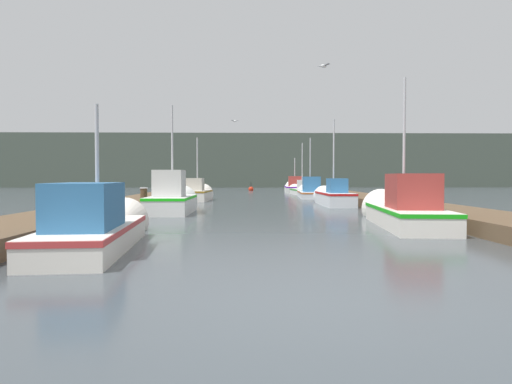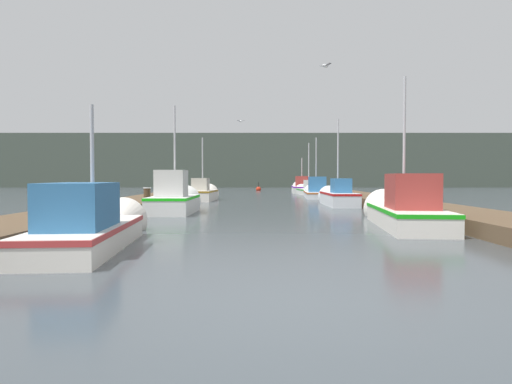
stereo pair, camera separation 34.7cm
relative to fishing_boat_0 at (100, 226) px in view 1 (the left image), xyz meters
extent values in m
plane|color=#3D4449|center=(3.75, -4.72, -0.43)|extent=(200.00, 200.00, 0.00)
cube|color=brown|center=(-2.29, 11.28, -0.23)|extent=(2.47, 40.00, 0.40)
cube|color=brown|center=(9.80, 11.28, -0.23)|extent=(2.47, 40.00, 0.40)
cube|color=#424C42|center=(3.75, 61.44, 3.35)|extent=(120.00, 16.00, 7.55)
cube|color=silver|center=(0.04, -0.55, -0.18)|extent=(1.72, 4.64, 0.50)
cube|color=#B83535|center=(0.04, -0.55, 0.01)|extent=(1.75, 4.68, 0.10)
cone|color=silver|center=(-0.18, 2.25, -0.18)|extent=(1.37, 1.15, 1.29)
cube|color=#2D6699|center=(0.09, -1.11, 0.49)|extent=(1.23, 1.99, 0.84)
cylinder|color=#B2B2B7|center=(0.02, -0.21, 1.28)|extent=(0.08, 0.08, 2.43)
cube|color=silver|center=(7.69, 3.44, -0.14)|extent=(2.03, 5.18, 0.58)
cube|color=#17A814|center=(7.69, 3.44, 0.09)|extent=(2.06, 5.21, 0.10)
cone|color=silver|center=(8.02, 6.58, -0.14)|extent=(1.56, 1.41, 1.43)
cube|color=#99332D|center=(7.63, 2.81, 0.63)|extent=(1.34, 1.72, 0.96)
cylinder|color=#B2B2B7|center=(7.73, 3.82, 2.05)|extent=(0.08, 0.08, 3.80)
cube|color=silver|center=(0.10, 8.56, -0.09)|extent=(1.60, 3.72, 0.69)
cube|color=#19C816|center=(0.10, 8.56, 0.20)|extent=(1.63, 3.75, 0.10)
cone|color=silver|center=(0.12, 10.80, -0.09)|extent=(1.50, 0.77, 1.49)
cube|color=silver|center=(0.10, 8.09, 0.77)|extent=(1.12, 1.28, 1.03)
cylinder|color=#B2B2B7|center=(0.10, 8.84, 2.07)|extent=(0.08, 0.08, 3.63)
cube|color=silver|center=(7.56, 13.35, -0.09)|extent=(1.31, 4.32, 0.67)
cube|color=red|center=(7.56, 13.35, 0.19)|extent=(1.34, 4.35, 0.10)
cone|color=silver|center=(7.56, 16.00, -0.09)|extent=(1.24, 0.99, 1.24)
cube|color=#2D6699|center=(7.56, 12.81, 0.60)|extent=(0.83, 1.35, 0.70)
cylinder|color=#B2B2B7|center=(7.56, 13.67, 2.11)|extent=(0.08, 0.08, 3.72)
cube|color=silver|center=(0.08, 18.17, -0.11)|extent=(1.67, 3.70, 0.64)
cube|color=olive|center=(0.08, 18.17, 0.15)|extent=(1.70, 3.73, 0.10)
cone|color=silver|center=(0.21, 20.30, -0.11)|extent=(1.42, 0.73, 1.39)
cube|color=#B2AD9E|center=(0.05, 17.72, 0.58)|extent=(0.99, 1.13, 0.74)
cylinder|color=#B2B2B7|center=(0.10, 18.44, 1.83)|extent=(0.08, 0.08, 3.23)
cube|color=silver|center=(7.56, 21.91, -0.20)|extent=(1.83, 5.18, 0.46)
cube|color=#B55F2E|center=(7.56, 21.91, -0.03)|extent=(1.86, 5.21, 0.10)
cone|color=silver|center=(7.74, 24.94, -0.20)|extent=(1.51, 1.05, 1.45)
cube|color=#2D6699|center=(7.53, 21.27, 0.54)|extent=(1.21, 1.63, 1.02)
cylinder|color=#B2B2B7|center=(7.59, 22.29, 1.90)|extent=(0.08, 0.08, 3.74)
cube|color=silver|center=(7.69, 26.97, -0.19)|extent=(1.73, 4.41, 0.47)
cube|color=#279125|center=(7.69, 26.97, -0.02)|extent=(1.76, 4.45, 0.10)
cone|color=silver|center=(7.42, 29.61, -0.19)|extent=(1.33, 1.12, 1.24)
cube|color=silver|center=(7.74, 26.43, 0.41)|extent=(1.03, 1.79, 0.74)
cylinder|color=#B2B2B7|center=(7.65, 27.29, 1.91)|extent=(0.08, 0.08, 3.74)
cube|color=silver|center=(7.59, 32.00, -0.12)|extent=(1.94, 5.05, 0.62)
cube|color=#6814BC|center=(7.59, 32.00, 0.13)|extent=(1.97, 5.08, 0.10)
cone|color=silver|center=(7.72, 35.01, -0.12)|extent=(1.68, 1.12, 1.63)
cube|color=#99332D|center=(7.56, 31.37, 0.64)|extent=(1.28, 2.06, 0.91)
cylinder|color=#B2B2B7|center=(7.60, 32.37, 1.48)|extent=(0.08, 0.08, 2.58)
cylinder|color=#473523|center=(-1.29, 9.91, 0.05)|extent=(0.29, 0.29, 0.96)
cylinder|color=silver|center=(-1.29, 9.91, 0.55)|extent=(0.33, 0.33, 0.04)
cylinder|color=#473523|center=(-0.96, 25.12, 0.13)|extent=(0.23, 0.23, 1.11)
cylinder|color=silver|center=(-0.96, 25.12, 0.70)|extent=(0.27, 0.27, 0.04)
sphere|color=red|center=(3.65, 39.11, -0.28)|extent=(0.54, 0.54, 0.54)
cylinder|color=black|center=(3.65, 39.11, 0.24)|extent=(0.06, 0.06, 0.50)
ellipsoid|color=white|center=(5.93, 7.28, 5.10)|extent=(0.31, 0.28, 0.12)
cube|color=gray|center=(6.00, 7.17, 5.12)|extent=(0.26, 0.29, 0.07)
cube|color=gray|center=(5.85, 7.39, 5.12)|extent=(0.26, 0.29, 0.07)
ellipsoid|color=white|center=(2.29, 22.64, 4.95)|extent=(0.26, 0.31, 0.12)
cube|color=gray|center=(2.41, 22.71, 4.97)|extent=(0.30, 0.24, 0.07)
cube|color=gray|center=(2.17, 22.57, 4.97)|extent=(0.30, 0.24, 0.07)
camera|label=1|loc=(3.04, -9.58, 1.01)|focal=32.00mm
camera|label=2|loc=(3.38, -9.58, 1.01)|focal=32.00mm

